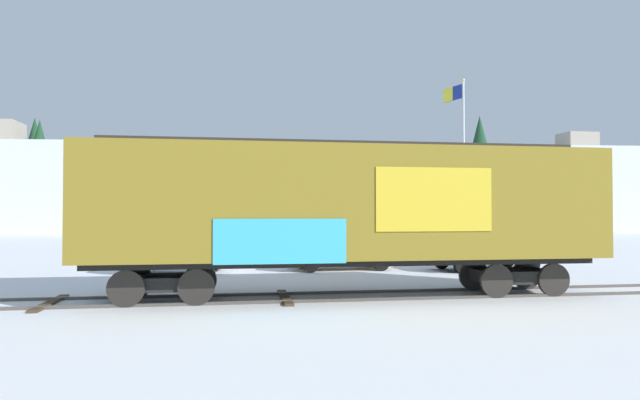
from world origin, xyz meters
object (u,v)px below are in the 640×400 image
at_px(parked_car_tan, 340,248).
at_px(flagpole, 460,143).
at_px(freight_car, 347,206).
at_px(parked_car_black, 485,250).
at_px(parked_car_silver, 173,251).

bearing_deg(parked_car_tan, flagpole, 42.17).
distance_m(freight_car, parked_car_tan, 7.51).
height_order(flagpole, parked_car_tan, flagpole).
relative_size(flagpole, parked_car_tan, 2.17).
relative_size(parked_car_tan, parked_car_black, 0.92).
bearing_deg(parked_car_silver, parked_car_black, -0.14).
height_order(parked_car_silver, parked_car_tan, parked_car_tan).
distance_m(freight_car, flagpole, 16.62).
xyz_separation_m(parked_car_tan, parked_car_black, (5.89, -0.64, -0.07)).
bearing_deg(parked_car_silver, parked_car_tan, 5.24).
relative_size(flagpole, parked_car_black, 2.00).
bearing_deg(flagpole, parked_car_tan, -137.83).
bearing_deg(freight_car, parked_car_tan, 84.83).
xyz_separation_m(parked_car_silver, parked_car_tan, (6.60, 0.61, 0.06)).
height_order(flagpole, parked_car_silver, flagpole).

